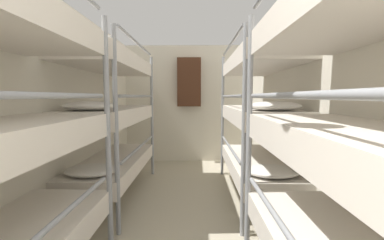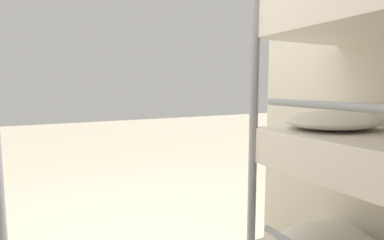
{
  "view_description": "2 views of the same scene",
  "coord_description": "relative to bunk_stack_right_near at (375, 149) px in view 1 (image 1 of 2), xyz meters",
  "views": [
    {
      "loc": [
        0.15,
        0.39,
        1.26
      ],
      "look_at": [
        0.08,
        4.07,
        0.92
      ],
      "focal_mm": 24.0,
      "sensor_mm": 36.0,
      "label": 1
    },
    {
      "loc": [
        0.42,
        1.79,
        1.34
      ],
      "look_at": [
        -0.1,
        0.78,
        1.21
      ],
      "focal_mm": 28.0,
      "sensor_mm": 36.0,
      "label": 2
    }
  ],
  "objects": [
    {
      "name": "bunk_stack_right_far",
      "position": [
        0.0,
        2.06,
        0.0
      ],
      "size": [
        0.67,
        1.89,
        1.91
      ],
      "color": "gray",
      "rests_on": "ground_plane"
    },
    {
      "name": "wall_left",
      "position": [
        -2.12,
        1.23,
        0.07
      ],
      "size": [
        0.06,
        5.45,
        2.23
      ],
      "color": "beige",
      "rests_on": "ground_plane"
    },
    {
      "name": "hanging_coat",
      "position": [
        -0.87,
        3.77,
        0.48
      ],
      "size": [
        0.44,
        0.12,
        0.9
      ],
      "color": "#472819"
    },
    {
      "name": "bunk_stack_left_far",
      "position": [
        -1.76,
        2.06,
        0.0
      ],
      "size": [
        0.67,
        1.89,
        1.91
      ],
      "color": "gray",
      "rests_on": "ground_plane"
    },
    {
      "name": "wall_back",
      "position": [
        -0.88,
        3.92,
        0.07
      ],
      "size": [
        2.54,
        0.06,
        2.23
      ],
      "color": "beige",
      "rests_on": "ground_plane"
    },
    {
      "name": "wall_right",
      "position": [
        0.36,
        1.23,
        0.07
      ],
      "size": [
        0.06,
        5.45,
        2.23
      ],
      "color": "beige",
      "rests_on": "ground_plane"
    },
    {
      "name": "bunk_stack_right_near",
      "position": [
        0.0,
        0.0,
        0.0
      ],
      "size": [
        0.67,
        1.89,
        1.91
      ],
      "color": "gray",
      "rests_on": "ground_plane"
    }
  ]
}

